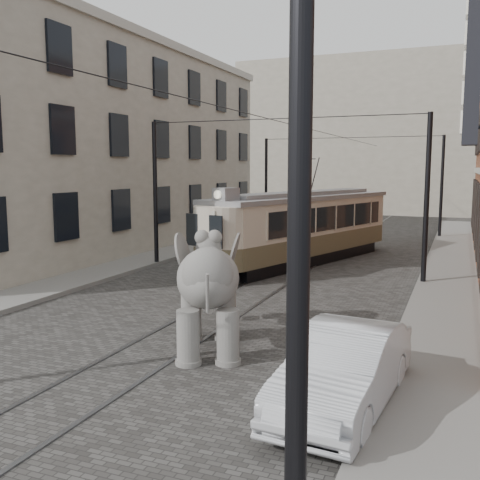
% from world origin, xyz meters
% --- Properties ---
extents(ground, '(120.00, 120.00, 0.00)m').
position_xyz_m(ground, '(0.00, 0.00, 0.00)').
color(ground, '#454340').
extents(tram_rails, '(1.54, 80.00, 0.02)m').
position_xyz_m(tram_rails, '(0.00, 0.00, 0.01)').
color(tram_rails, slate).
rests_on(tram_rails, ground).
extents(sidewalk_right, '(2.00, 60.00, 0.15)m').
position_xyz_m(sidewalk_right, '(6.00, 0.00, 0.07)').
color(sidewalk_right, slate).
rests_on(sidewalk_right, ground).
extents(sidewalk_left, '(2.00, 60.00, 0.15)m').
position_xyz_m(sidewalk_left, '(-6.50, 0.00, 0.07)').
color(sidewalk_left, slate).
rests_on(sidewalk_left, ground).
extents(stucco_building, '(7.00, 24.00, 10.00)m').
position_xyz_m(stucco_building, '(-11.00, 10.00, 5.00)').
color(stucco_building, gray).
rests_on(stucco_building, ground).
extents(distant_block, '(28.00, 10.00, 14.00)m').
position_xyz_m(distant_block, '(0.00, 40.00, 7.00)').
color(distant_block, gray).
rests_on(distant_block, ground).
extents(catenary, '(11.00, 30.20, 6.00)m').
position_xyz_m(catenary, '(-0.20, 5.00, 3.00)').
color(catenary, black).
rests_on(catenary, ground).
extents(tram, '(5.76, 11.61, 4.54)m').
position_xyz_m(tram, '(0.00, 8.97, 2.27)').
color(tram, beige).
rests_on(tram, ground).
extents(elephant, '(3.92, 4.85, 2.60)m').
position_xyz_m(elephant, '(1.18, -3.16, 1.30)').
color(elephant, slate).
rests_on(elephant, ground).
extents(parked_car, '(1.88, 4.37, 1.40)m').
position_xyz_m(parked_car, '(4.60, -4.96, 0.70)').
color(parked_car, silver).
rests_on(parked_car, ground).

